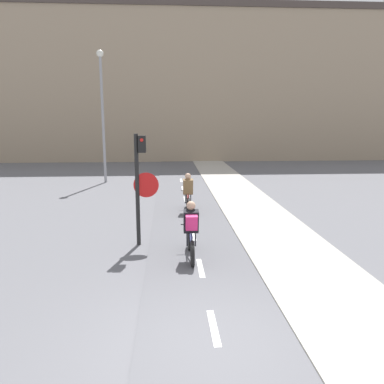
% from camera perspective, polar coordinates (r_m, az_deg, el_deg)
% --- Properties ---
extents(ground_plane, '(120.00, 120.00, 0.00)m').
position_cam_1_polar(ground_plane, '(6.13, 3.92, -22.45)').
color(ground_plane, '#5B5B60').
extents(bike_lane, '(2.53, 60.00, 0.02)m').
position_cam_1_polar(bike_lane, '(6.13, 3.91, -22.33)').
color(bike_lane, '#56565B').
rests_on(bike_lane, ground_plane).
extents(sidewalk_strip, '(2.40, 60.00, 0.05)m').
position_cam_1_polar(sidewalk_strip, '(6.86, 26.14, -19.48)').
color(sidewalk_strip, '#A8A399').
rests_on(sidewalk_strip, ground_plane).
extents(building_row_background, '(60.00, 5.20, 12.18)m').
position_cam_1_polar(building_row_background, '(32.59, -2.49, 15.85)').
color(building_row_background, gray).
rests_on(building_row_background, ground_plane).
extents(traffic_light_pole, '(0.67, 0.25, 3.01)m').
position_cam_1_polar(traffic_light_pole, '(10.00, -7.89, 2.26)').
color(traffic_light_pole, black).
rests_on(traffic_light_pole, ground_plane).
extents(street_lamp_far, '(0.36, 0.36, 6.84)m').
position_cam_1_polar(street_lamp_far, '(20.58, -13.52, 12.99)').
color(street_lamp_far, gray).
rests_on(street_lamp_far, ground_plane).
extents(cyclist_near, '(0.46, 1.73, 1.45)m').
position_cam_1_polar(cyclist_near, '(9.14, -0.14, -6.01)').
color(cyclist_near, black).
rests_on(cyclist_near, ground_plane).
extents(cyclist_far, '(0.46, 1.69, 1.44)m').
position_cam_1_polar(cyclist_far, '(13.74, -0.63, -0.36)').
color(cyclist_far, black).
rests_on(cyclist_far, ground_plane).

